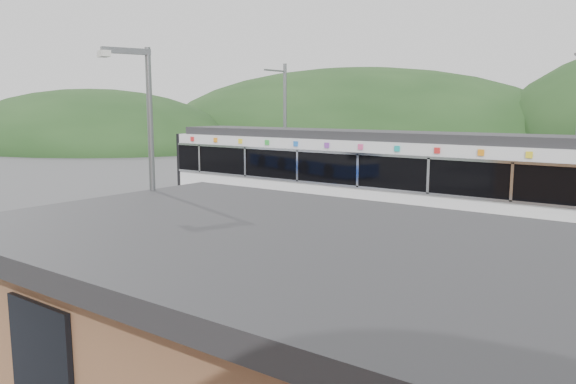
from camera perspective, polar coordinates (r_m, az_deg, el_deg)
The scene contains 8 objects.
ground at distance 19.35m, azimuth 1.02°, elevation -5.61°, with size 120.00×120.00×0.00m, color #4C4C4F.
hills at distance 21.62m, azimuth 23.13°, elevation -4.79°, with size 146.00×149.00×26.00m.
platform at distance 22.02m, azimuth 6.03°, elevation -3.51°, with size 26.00×3.20×0.30m, color #9E9E99.
yellow_line at distance 20.90m, azimuth 4.22°, elevation -3.70°, with size 26.00×0.10×0.01m, color yellow.
train at distance 24.39m, azimuth 7.84°, elevation 2.20°, with size 20.44×3.01×3.74m.
catenary_mast_west at distance 29.82m, azimuth -0.36°, elevation 6.49°, with size 0.18×1.80×7.00m.
station_shelter at distance 8.57m, azimuth -1.36°, elevation -13.29°, with size 9.20×6.20×3.00m.
lamp_post at distance 12.16m, azimuth -14.12°, elevation 2.76°, with size 0.44×1.10×5.97m.
Camera 1 is at (10.89, -15.28, 4.75)m, focal length 35.00 mm.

